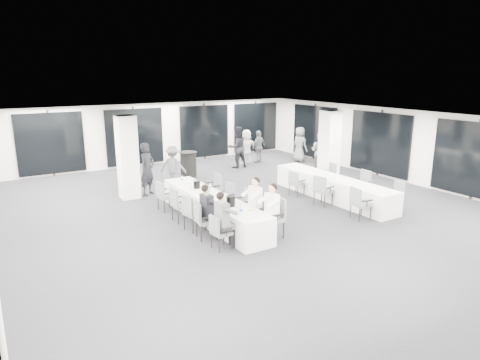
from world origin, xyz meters
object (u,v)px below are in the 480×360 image
Objects in this scene: chair_main_right_second at (258,209)px; standing_guest_g at (126,161)px; chair_main_left_near at (219,230)px; chair_main_left_far at (164,194)px; chair_main_left_second at (203,218)px; ice_bucket_far at (197,184)px; chair_side_left_mid at (322,189)px; chair_main_right_near at (275,215)px; chair_main_right_far at (214,187)px; banquet_table_main at (212,208)px; standing_guest_c at (173,163)px; chair_main_left_fourth at (179,202)px; chair_main_right_mid at (243,202)px; chair_side_left_near at (359,201)px; standing_guest_b at (237,145)px; standing_guest_h at (320,149)px; banquet_table_side at (332,188)px; chair_main_left_mid at (192,211)px; standing_guest_f at (246,144)px; standing_guest_e at (300,142)px; chair_side_right_far at (329,174)px; chair_side_right_mid at (362,183)px; chair_main_right_fourth at (227,195)px; standing_guest_d at (259,145)px; chair_side_left_far at (296,182)px; standing_guest_a at (147,166)px; chair_side_right_near at (395,194)px; ice_bucket_near at (231,201)px; cocktail_table at (188,164)px.

standing_guest_g is at bearing 8.82° from chair_main_right_second.
chair_main_left_far is at bearing 176.48° from chair_main_left_near.
ice_bucket_far is at bearing 167.50° from chair_main_left_second.
chair_main_right_second is 0.95× the size of chair_side_left_mid.
chair_main_left_near is at bearing 96.98° from chair_main_right_near.
chair_main_right_far is (0.01, 2.57, 0.03)m from chair_main_right_second.
ice_bucket_far reaches higher than banquet_table_main.
chair_main_right_near is at bearing 130.51° from standing_guest_c.
standing_guest_g is at bearing 179.69° from chair_main_left_fourth.
standing_guest_c is (1.44, 2.70, 0.32)m from chair_main_left_far.
chair_main_right_mid is 3.36m from chair_side_left_near.
standing_guest_b reaches higher than chair_main_left_far.
standing_guest_b is (3.44, 6.00, 0.53)m from chair_main_right_mid.
standing_guest_h reaches higher than chair_main_left_far.
ice_bucket_far is at bearing 90.99° from standing_guest_h.
chair_main_left_far reaches higher than banquet_table_side.
chair_main_left_mid is 8.95m from standing_guest_f.
chair_side_right_far is at bearing 145.40° from standing_guest_e.
standing_guest_g reaches higher than banquet_table_side.
chair_main_right_near is 4.66m from chair_side_right_mid.
chair_side_right_far reaches higher than chair_main_right_fourth.
chair_main_right_fourth is 7.12m from standing_guest_f.
standing_guest_d is (6.51, 4.44, 0.33)m from chair_main_left_far.
chair_side_right_mid is (6.18, -0.28, -0.01)m from chair_main_left_mid.
chair_side_left_far is at bearing -94.56° from chair_main_right_fourth.
standing_guest_e is (3.77, 4.41, 0.45)m from chair_side_left_far.
chair_main_right_mid is at bearing -20.61° from banquet_table_main.
chair_side_left_far is (0.01, 1.34, -0.07)m from chair_side_left_mid.
standing_guest_h is at bearing 95.79° from standing_guest_d.
standing_guest_a is at bearing -135.43° from chair_side_left_near.
chair_main_left_second reaches higher than chair_side_left_near.
chair_main_left_second reaches higher than chair_main_left_near.
standing_guest_a is at bearing 70.52° from standing_guest_h.
chair_side_right_mid is at bearing -83.47° from chair_main_right_mid.
chair_main_left_far is 5.83m from chair_side_left_near.
ice_bucket_near reaches higher than chair_side_right_near.
banquet_table_main is at bearing 80.12° from chair_side_right_near.
standing_guest_h is (7.85, -1.91, 0.02)m from standing_guest_g.
chair_main_right_second is (-0.86, -6.36, 0.01)m from cocktail_table.
standing_guest_a is 1.00× the size of standing_guest_b.
banquet_table_main is 5.39m from chair_side_right_mid.
standing_guest_g is 6.91× the size of ice_bucket_near.
banquet_table_side is 5.38m from chair_main_left_fourth.
chair_main_left_mid is 6.31m from chair_side_right_far.
chair_main_left_second reaches higher than chair_side_left_mid.
chair_main_left_far is at bearing 70.49° from chair_side_right_near.
standing_guest_g is (-1.71, 6.28, 0.41)m from chair_main_right_second.
chair_side_left_far is (4.51, -0.80, -0.04)m from chair_main_left_far.
cocktail_table is 3.88m from chair_main_right_far.
standing_guest_c is (1.24, 0.72, -0.18)m from standing_guest_a.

